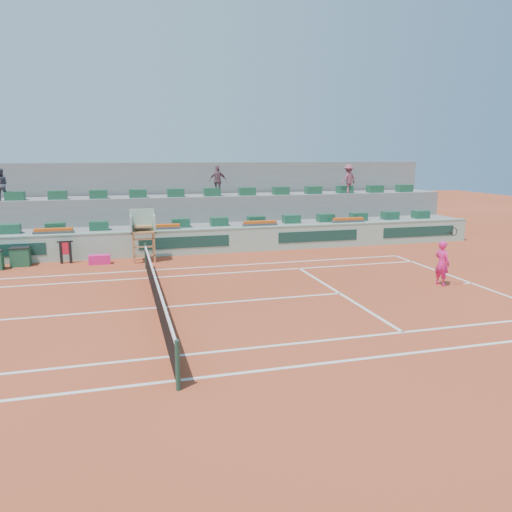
# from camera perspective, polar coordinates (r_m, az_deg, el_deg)

# --- Properties ---
(ground) EXTENTS (90.00, 90.00, 0.00)m
(ground) POSITION_cam_1_polar(r_m,az_deg,el_deg) (16.42, -11.28, -5.83)
(ground) COLOR #A23B1F
(ground) RESTS_ON ground
(seating_tier_lower) EXTENTS (36.00, 4.00, 1.20)m
(seating_tier_lower) POSITION_cam_1_polar(r_m,az_deg,el_deg) (26.72, -13.05, 2.07)
(seating_tier_lower) COLOR gray
(seating_tier_lower) RESTS_ON ground
(seating_tier_upper) EXTENTS (36.00, 2.40, 2.60)m
(seating_tier_upper) POSITION_cam_1_polar(r_m,az_deg,el_deg) (28.20, -13.26, 3.98)
(seating_tier_upper) COLOR gray
(seating_tier_upper) RESTS_ON ground
(stadium_back_wall) EXTENTS (36.00, 0.40, 4.40)m
(stadium_back_wall) POSITION_cam_1_polar(r_m,az_deg,el_deg) (29.70, -13.47, 6.08)
(stadium_back_wall) COLOR gray
(stadium_back_wall) RESTS_ON ground
(player_bag) EXTENTS (0.94, 0.42, 0.42)m
(player_bag) POSITION_cam_1_polar(r_m,az_deg,el_deg) (23.51, -17.44, -0.38)
(player_bag) COLOR #EF1F7E
(player_bag) RESTS_ON ground
(spectator_left) EXTENTS (0.86, 0.72, 1.58)m
(spectator_left) POSITION_cam_1_polar(r_m,az_deg,el_deg) (27.93, -27.20, 7.27)
(spectator_left) COLOR #454550
(spectator_left) RESTS_ON seating_tier_upper
(spectator_mid) EXTENTS (0.99, 0.46, 1.65)m
(spectator_mid) POSITION_cam_1_polar(r_m,az_deg,el_deg) (28.11, -4.39, 8.58)
(spectator_mid) COLOR #764F59
(spectator_mid) RESTS_ON seating_tier_upper
(spectator_right) EXTENTS (1.25, 0.98, 1.69)m
(spectator_right) POSITION_cam_1_polar(r_m,az_deg,el_deg) (30.19, 10.51, 8.66)
(spectator_right) COLOR #8D4656
(spectator_right) RESTS_ON seating_tier_upper
(court_lines) EXTENTS (23.89, 11.09, 0.01)m
(court_lines) POSITION_cam_1_polar(r_m,az_deg,el_deg) (16.42, -11.28, -5.82)
(court_lines) COLOR white
(court_lines) RESTS_ON ground
(tennis_net) EXTENTS (0.10, 11.97, 1.10)m
(tennis_net) POSITION_cam_1_polar(r_m,az_deg,el_deg) (16.27, -11.35, -4.06)
(tennis_net) COLOR black
(tennis_net) RESTS_ON ground
(advertising_hoarding) EXTENTS (36.00, 0.34, 1.26)m
(advertising_hoarding) POSITION_cam_1_polar(r_m,az_deg,el_deg) (24.54, -12.77, 1.35)
(advertising_hoarding) COLOR #98BFA9
(advertising_hoarding) RESTS_ON ground
(umpire_chair) EXTENTS (1.10, 0.90, 2.40)m
(umpire_chair) POSITION_cam_1_polar(r_m,az_deg,el_deg) (23.41, -12.81, 3.13)
(umpire_chair) COLOR #A06A3C
(umpire_chair) RESTS_ON ground
(seat_row_lower) EXTENTS (32.90, 0.60, 0.44)m
(seat_row_lower) POSITION_cam_1_polar(r_m,az_deg,el_deg) (25.71, -13.05, 3.56)
(seat_row_lower) COLOR #1B5235
(seat_row_lower) RESTS_ON seating_tier_lower
(seat_row_upper) EXTENTS (32.90, 0.60, 0.44)m
(seat_row_upper) POSITION_cam_1_polar(r_m,az_deg,el_deg) (27.46, -13.36, 6.97)
(seat_row_upper) COLOR #1B5235
(seat_row_upper) RESTS_ON seating_tier_upper
(flower_planters) EXTENTS (26.80, 0.36, 0.28)m
(flower_planters) POSITION_cam_1_polar(r_m,az_deg,el_deg) (24.91, -16.40, 2.95)
(flower_planters) COLOR #4C4C4C
(flower_planters) RESTS_ON seating_tier_lower
(drink_cooler_a) EXTENTS (0.82, 0.71, 0.84)m
(drink_cooler_a) POSITION_cam_1_polar(r_m,az_deg,el_deg) (24.38, -25.32, -0.04)
(drink_cooler_a) COLOR #1B5135
(drink_cooler_a) RESTS_ON ground
(towel_rack) EXTENTS (0.68, 0.11, 1.03)m
(towel_rack) POSITION_cam_1_polar(r_m,az_deg,el_deg) (24.10, -20.94, 0.62)
(towel_rack) COLOR black
(towel_rack) RESTS_ON ground
(tennis_player) EXTENTS (0.55, 0.91, 2.28)m
(tennis_player) POSITION_cam_1_polar(r_m,az_deg,el_deg) (19.92, 20.49, -0.75)
(tennis_player) COLOR #EF1F7E
(tennis_player) RESTS_ON ground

